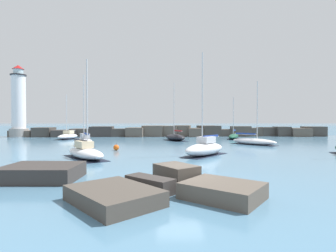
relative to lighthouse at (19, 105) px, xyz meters
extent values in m
plane|color=teal|center=(31.84, -44.05, -6.90)|extent=(600.00, 600.00, 0.00)
cube|color=teal|center=(31.84, 60.90, -6.90)|extent=(400.00, 116.00, 0.01)
cube|color=brown|center=(0.64, 1.42, -6.22)|extent=(5.76, 5.36, 1.36)
cube|color=#423D38|center=(5.13, 0.66, -5.88)|extent=(4.10, 4.72, 2.03)
cube|color=#383330|center=(9.80, 0.35, -6.16)|extent=(6.18, 5.99, 1.47)
cube|color=#4C443D|center=(13.37, 0.96, -6.03)|extent=(4.62, 3.90, 1.74)
cube|color=#383330|center=(17.76, 1.45, -5.79)|extent=(5.30, 5.57, 2.22)
cube|color=#423D38|center=(22.09, 0.70, -6.03)|extent=(4.30, 3.59, 1.74)
cube|color=brown|center=(25.56, 0.19, -5.90)|extent=(4.28, 5.19, 2.00)
cube|color=brown|center=(29.31, 1.46, -5.70)|extent=(4.88, 5.34, 2.41)
cube|color=brown|center=(32.78, 1.59, -5.71)|extent=(5.60, 5.64, 2.37)
cube|color=brown|center=(36.17, 1.30, -5.67)|extent=(4.08, 4.81, 2.46)
cube|color=brown|center=(38.69, 0.26, -5.96)|extent=(3.30, 5.01, 1.87)
cube|color=#423D38|center=(42.13, 1.57, -5.70)|extent=(4.98, 5.88, 2.40)
cube|color=#4C443D|center=(45.77, 1.37, -6.11)|extent=(4.55, 3.79, 1.57)
cube|color=#4C443D|center=(49.30, 0.69, -5.76)|extent=(4.85, 4.11, 2.28)
cube|color=#4C443D|center=(52.83, 1.43, -5.96)|extent=(4.86, 3.98, 1.88)
cube|color=#423D38|center=(55.97, 1.62, -5.89)|extent=(4.40, 3.73, 2.02)
cube|color=#423D38|center=(58.86, 0.66, -5.82)|extent=(3.16, 3.77, 2.16)
cube|color=brown|center=(62.57, 0.12, -5.97)|extent=(4.69, 5.17, 1.86)
cube|color=#423D38|center=(66.20, 0.50, -5.80)|extent=(5.23, 4.43, 2.20)
cylinder|color=gray|center=(0.00, 0.00, -6.00)|extent=(3.83, 3.83, 1.80)
cylinder|color=white|center=(0.00, 0.00, 0.69)|extent=(2.84, 2.84, 11.58)
cylinder|color=#232328|center=(0.00, 0.00, 6.60)|extent=(3.27, 3.27, 0.25)
cylinder|color=silver|center=(0.00, 0.00, 7.30)|extent=(1.99, 1.99, 1.15)
cone|color=#B21919|center=(0.00, 0.00, 8.33)|extent=(2.41, 2.41, 0.90)
cube|color=#4C443D|center=(31.66, -44.09, -6.33)|extent=(2.63, 2.81, 1.14)
cube|color=#4C443D|center=(28.76, -47.11, -6.56)|extent=(4.77, 4.90, 0.67)
cube|color=#383330|center=(23.66, -42.42, -6.46)|extent=(4.43, 3.43, 0.89)
cube|color=brown|center=(33.61, -46.59, -6.53)|extent=(4.28, 4.18, 0.73)
cube|color=#383330|center=(30.25, -45.34, -6.52)|extent=(2.65, 2.51, 0.75)
ellipsoid|color=white|center=(20.09, -20.78, -6.36)|extent=(4.54, 6.73, 1.08)
cube|color=black|center=(20.09, -20.78, -6.88)|extent=(4.37, 6.42, 0.03)
cube|color=#B2B2B7|center=(20.23, -21.08, -5.50)|extent=(1.81, 2.23, 0.64)
cylinder|color=silver|center=(19.89, -20.34, -1.28)|extent=(0.12, 0.12, 9.08)
cylinder|color=#BCBCC1|center=(20.65, -21.96, -5.27)|extent=(1.61, 3.28, 0.10)
cube|color=navy|center=(20.65, -21.96, -5.17)|extent=(1.47, 2.84, 0.20)
ellipsoid|color=white|center=(44.75, -20.14, -6.44)|extent=(6.08, 6.78, 0.93)
cube|color=black|center=(44.75, -20.14, -6.88)|extent=(5.83, 6.48, 0.03)
cylinder|color=silver|center=(45.09, -20.55, -1.76)|extent=(0.12, 0.12, 8.42)
cylinder|color=#BCBCC1|center=(43.86, -19.05, -5.42)|extent=(2.53, 3.06, 0.10)
cube|color=navy|center=(43.86, -19.05, -5.32)|extent=(2.24, 2.67, 0.20)
ellipsoid|color=black|center=(33.57, -11.94, -6.33)|extent=(4.47, 6.36, 1.13)
cube|color=black|center=(33.57, -11.94, -6.88)|extent=(4.31, 6.07, 0.03)
cylinder|color=silver|center=(33.40, -11.53, -1.20)|extent=(0.12, 0.12, 9.13)
cylinder|color=#BCBCC1|center=(34.03, -13.02, -5.22)|extent=(1.34, 3.03, 0.10)
cube|color=maroon|center=(34.03, -13.02, -5.12)|extent=(1.24, 2.62, 0.20)
ellipsoid|color=white|center=(13.22, -7.61, -6.40)|extent=(3.55, 6.16, 1.00)
cube|color=black|center=(13.22, -7.61, -6.88)|extent=(3.45, 5.87, 0.03)
cube|color=beige|center=(13.28, -7.33, -5.57)|extent=(1.67, 1.97, 0.64)
cylinder|color=silver|center=(13.14, -8.04, -2.14)|extent=(0.12, 0.12, 7.52)
cylinder|color=#BCBCC1|center=(13.45, -6.48, -5.34)|extent=(0.71, 3.14, 0.10)
cube|color=#4C4C51|center=(13.45, -6.48, -5.24)|extent=(0.72, 2.70, 0.20)
ellipsoid|color=white|center=(23.75, -33.47, -6.41)|extent=(5.73, 6.81, 0.98)
cube|color=black|center=(23.75, -33.47, -6.88)|extent=(5.49, 6.51, 0.03)
cube|color=beige|center=(23.55, -33.19, -5.60)|extent=(2.15, 2.35, 0.64)
cylinder|color=silver|center=(24.05, -33.89, -1.79)|extent=(0.12, 0.12, 8.26)
cylinder|color=#BCBCC1|center=(22.95, -32.35, -5.37)|extent=(2.28, 3.13, 0.10)
cube|color=#4C4C51|center=(22.95, -32.35, -5.27)|extent=(2.03, 2.72, 0.20)
ellipsoid|color=white|center=(35.38, -31.81, -6.26)|extent=(5.77, 6.20, 1.27)
cube|color=black|center=(35.38, -31.81, -6.88)|extent=(5.53, 5.93, 0.03)
cube|color=silver|center=(35.58, -31.58, -5.31)|extent=(2.14, 2.22, 0.64)
cylinder|color=silver|center=(35.07, -32.17, -1.05)|extent=(0.12, 0.12, 9.16)
cylinder|color=#BCBCC1|center=(36.20, -30.86, -5.08)|extent=(2.34, 2.69, 0.10)
cube|color=navy|center=(36.20, -30.86, -4.98)|extent=(2.08, 2.36, 0.20)
ellipsoid|color=#195138|center=(45.27, -7.81, -6.43)|extent=(4.32, 7.45, 0.94)
cube|color=black|center=(45.27, -7.81, -6.88)|extent=(4.15, 7.09, 0.03)
cylinder|color=silver|center=(45.07, -8.32, -2.37)|extent=(0.12, 0.12, 7.17)
cylinder|color=#BCBCC1|center=(45.82, -6.45, -5.41)|extent=(1.59, 3.78, 0.10)
cube|color=navy|center=(45.82, -6.45, -5.31)|extent=(1.45, 3.26, 0.20)
sphere|color=#EA5914|center=(25.59, -27.00, -6.55)|extent=(0.69, 0.69, 0.69)
cylinder|color=black|center=(25.59, -27.00, -6.11)|extent=(0.04, 0.04, 0.20)
camera|label=1|loc=(30.71, -58.38, -3.33)|focal=28.00mm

